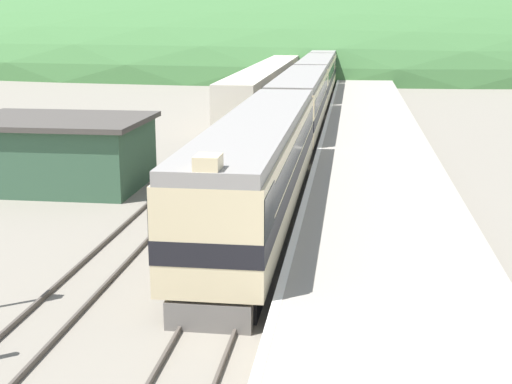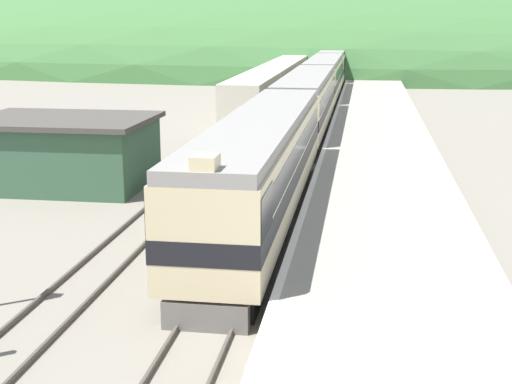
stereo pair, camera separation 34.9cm
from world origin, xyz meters
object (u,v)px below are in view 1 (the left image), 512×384
(express_train_lead_car, at_px, (259,165))
(carriage_third, at_px, (316,78))
(siding_train, at_px, (268,84))
(carriage_second, at_px, (300,103))
(carriage_fourth, at_px, (325,65))

(express_train_lead_car, height_order, carriage_third, express_train_lead_car)
(siding_train, bearing_deg, carriage_second, -76.52)
(express_train_lead_car, xyz_separation_m, carriage_second, (0.00, 21.34, -0.01))
(carriage_second, xyz_separation_m, carriage_fourth, (0.00, 40.51, 0.00))
(express_train_lead_car, height_order, carriage_second, express_train_lead_car)
(siding_train, bearing_deg, carriage_fourth, 78.87)
(carriage_second, xyz_separation_m, carriage_third, (0.00, 20.25, 0.00))
(express_train_lead_car, distance_m, carriage_fourth, 61.85)
(carriage_third, bearing_deg, siding_train, -155.50)
(carriage_fourth, distance_m, siding_train, 22.68)
(express_train_lead_car, relative_size, carriage_fourth, 1.09)
(carriage_third, bearing_deg, carriage_fourth, 90.00)
(express_train_lead_car, xyz_separation_m, carriage_third, (0.00, 41.59, -0.01))
(express_train_lead_car, relative_size, siding_train, 0.52)
(carriage_third, xyz_separation_m, carriage_fourth, (0.00, 20.25, 0.00))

